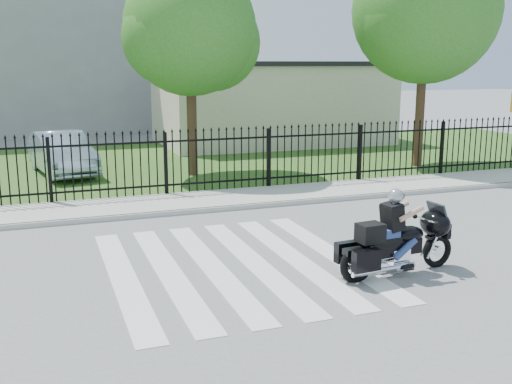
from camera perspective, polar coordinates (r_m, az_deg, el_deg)
name	(u,v)px	position (r m, az deg, el deg)	size (l,w,h in m)	color
ground	(234,265)	(11.05, -2.10, -6.97)	(120.00, 120.00, 0.00)	slate
crosswalk	(234,265)	(11.05, -2.10, -6.94)	(5.00, 5.50, 0.01)	silver
sidewalk	(175,203)	(15.69, -7.75, -1.07)	(40.00, 2.00, 0.12)	#ADAAA3
curb	(184,212)	(14.74, -6.91, -1.91)	(40.00, 0.12, 0.12)	#ADAAA3
grass_strip	(133,164)	(22.46, -11.61, 2.67)	(40.00, 12.00, 0.02)	#27531C
iron_fence	(166,165)	(16.48, -8.59, 2.54)	(26.00, 0.04, 1.80)	black
tree_mid	(190,29)	(19.54, -6.32, 15.16)	(4.20, 4.20, 6.78)	#382316
tree_right	(426,10)	(22.05, 15.86, 16.32)	(5.00, 5.00, 7.90)	#382316
building_low	(271,105)	(27.93, 1.43, 8.32)	(10.00, 6.00, 3.50)	beige
building_low_roof	(271,64)	(27.87, 1.45, 12.12)	(10.20, 6.20, 0.20)	black
building_tall	(34,19)	(36.02, -20.43, 15.22)	(15.00, 10.00, 12.00)	#92949A
motorcycle_rider	(396,239)	(10.67, 13.19, -4.37)	(2.38, 0.85, 1.57)	black
parked_car	(62,153)	(20.77, -17.98, 3.54)	(1.48, 4.24, 1.40)	#9CACC4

